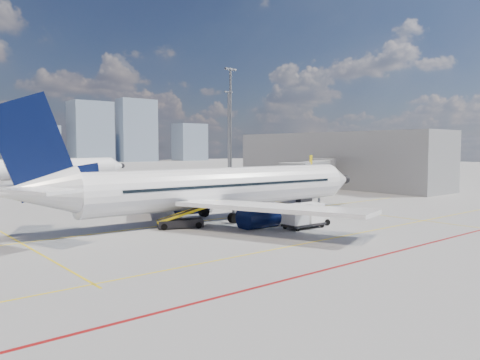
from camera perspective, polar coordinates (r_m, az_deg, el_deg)
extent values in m
plane|color=gray|center=(42.70, 5.04, -5.86)|extent=(420.00, 420.00, 0.00)
cube|color=yellow|center=(48.63, -1.63, -4.63)|extent=(60.00, 0.18, 0.01)
cube|color=yellow|center=(38.74, 11.34, -6.94)|extent=(80.00, 0.15, 0.01)
cube|color=yellow|center=(54.52, 14.07, -3.81)|extent=(0.15, 28.00, 0.01)
cube|color=yellow|center=(39.74, -25.16, -6.96)|extent=(0.15, 30.00, 0.01)
cube|color=maroon|center=(35.36, 19.00, -8.13)|extent=(90.00, 0.25, 0.01)
cube|color=#94979C|center=(69.43, 8.73, 1.15)|extent=(20.84, 13.93, 2.60)
cube|color=black|center=(69.42, 8.73, 1.31)|extent=(20.52, 13.82, 0.55)
cube|color=#94979C|center=(58.59, 6.66, 0.64)|extent=(4.49, 4.56, 3.00)
cube|color=black|center=(63.58, 7.81, -2.31)|extent=(2.20, 1.00, 0.70)
cylinder|color=slate|center=(63.45, 7.82, -1.10)|extent=(0.56, 0.56, 2.70)
cylinder|color=slate|center=(77.15, 9.90, -0.04)|extent=(0.60, 0.60, 3.90)
cylinder|color=#94979C|center=(80.62, 10.22, 1.52)|extent=(4.00, 4.00, 3.00)
cylinder|color=gray|center=(80.72, 10.20, 0.14)|extent=(2.40, 2.40, 3.90)
cube|color=yellow|center=(60.43, 8.64, 2.44)|extent=(1.26, 0.82, 1.20)
cube|color=#94979C|center=(89.30, 11.57, 2.44)|extent=(10.00, 42.00, 10.00)
cube|color=black|center=(85.61, 9.56, 2.40)|extent=(0.25, 40.00, 4.50)
cylinder|color=slate|center=(108.64, -1.15, 6.74)|extent=(0.56, 0.56, 25.00)
cube|color=slate|center=(109.98, -1.16, 13.37)|extent=(3.20, 0.40, 0.50)
cube|color=#AFB2B6|center=(109.05, -1.59, 13.45)|extent=(0.60, 0.15, 0.35)
cube|color=#AFB2B6|center=(109.79, -1.08, 13.38)|extent=(0.60, 0.15, 0.35)
cube|color=#AFB2B6|center=(110.53, -0.58, 13.32)|extent=(0.60, 0.15, 0.35)
cylinder|color=slate|center=(152.80, -1.42, 5.95)|extent=(0.56, 0.56, 25.00)
cube|color=slate|center=(153.76, -1.42, 10.68)|extent=(3.20, 0.40, 0.50)
cube|color=#AFB2B6|center=(152.83, -1.72, 10.72)|extent=(0.60, 0.15, 0.35)
cube|color=#AFB2B6|center=(153.56, -1.37, 10.69)|extent=(0.60, 0.15, 0.35)
cube|color=#AFB2B6|center=(154.31, -1.01, 10.66)|extent=(0.60, 0.15, 0.35)
cube|color=slate|center=(228.36, -24.08, 3.97)|extent=(21.31, 15.36, 17.15)
cube|color=slate|center=(237.31, -17.74, 5.58)|extent=(18.91, 12.78, 29.21)
cube|color=slate|center=(247.65, -12.43, 5.92)|extent=(19.54, 8.86, 31.96)
cube|color=slate|center=(263.93, -6.14, 4.61)|extent=(16.57, 12.16, 20.39)
cylinder|color=white|center=(47.54, -1.70, -0.83)|extent=(30.48, 5.27, 3.94)
cone|color=white|center=(59.02, 11.85, 0.03)|extent=(3.81, 4.10, 3.94)
sphere|color=black|center=(60.10, 12.74, 0.08)|extent=(1.16, 1.16, 1.11)
cone|color=white|center=(39.78, -23.83, -1.31)|extent=(6.64, 4.22, 3.94)
cube|color=black|center=(58.00, 11.01, 0.52)|extent=(1.58, 1.58, 0.46)
cube|color=white|center=(54.54, -8.57, -1.40)|extent=(12.16, 17.29, 0.58)
cube|color=white|center=(39.62, 4.18, -3.39)|extent=(11.02, 17.46, 0.58)
cylinder|color=#070F34|center=(52.38, -5.88, -2.98)|extent=(3.74, 2.48, 2.33)
cylinder|color=#070F34|center=(42.89, 2.32, -4.52)|extent=(3.74, 2.48, 2.33)
cylinder|color=#AFB2B6|center=(53.40, -4.12, -2.84)|extent=(0.46, 2.40, 2.39)
cylinder|color=#AFB2B6|center=(44.12, 4.26, -4.29)|extent=(0.46, 2.40, 2.39)
cube|color=#070F34|center=(39.63, -23.98, 3.72)|extent=(6.94, 0.63, 8.62)
cube|color=#070F34|center=(40.33, -20.52, 0.36)|extent=(5.71, 0.55, 2.18)
cube|color=white|center=(42.81, -25.38, -0.53)|extent=(5.11, 6.41, 0.22)
cube|color=white|center=(36.52, -23.29, -1.18)|extent=(4.75, 6.35, 0.22)
cylinder|color=slate|center=(56.77, 9.61, -2.53)|extent=(0.29, 0.29, 1.80)
cylinder|color=black|center=(56.83, 9.60, -3.05)|extent=(0.77, 0.31, 0.76)
cylinder|color=slate|center=(49.42, -4.42, -3.57)|extent=(0.33, 0.33, 1.60)
cylinder|color=black|center=(49.46, -4.42, -3.92)|extent=(1.03, 0.69, 1.00)
cylinder|color=slate|center=(45.12, -0.80, -4.28)|extent=(0.33, 0.33, 1.60)
cylinder|color=black|center=(45.17, -0.80, -4.66)|extent=(1.03, 0.69, 1.00)
cube|color=black|center=(49.40, -2.54, -0.30)|extent=(24.86, 1.19, 0.26)
cube|color=black|center=(46.25, 0.21, -0.59)|extent=(24.86, 1.19, 0.26)
cylinder|color=white|center=(95.78, -22.75, 1.29)|extent=(29.22, 8.71, 3.77)
cone|color=white|center=(104.13, -14.76, 1.67)|extent=(4.08, 4.31, 3.77)
sphere|color=black|center=(104.91, -14.15, 1.69)|extent=(1.23, 1.23, 1.06)
cube|color=black|center=(103.40, -15.33, 1.93)|extent=(1.68, 1.68, 0.44)
cube|color=white|center=(103.06, -25.65, 0.80)|extent=(8.77, 16.70, 0.56)
cube|color=white|center=(87.47, -21.00, 0.43)|extent=(13.08, 16.05, 0.56)
cylinder|color=#070F34|center=(100.72, -24.41, 0.09)|extent=(3.81, 2.79, 2.22)
cylinder|color=#070F34|center=(90.72, -21.38, -0.22)|extent=(3.81, 2.79, 2.22)
cylinder|color=#AFB2B6|center=(101.52, -23.47, 0.14)|extent=(0.73, 2.31, 2.28)
cylinder|color=#AFB2B6|center=(91.60, -20.37, -0.16)|extent=(0.73, 2.31, 2.28)
cylinder|color=black|center=(97.76, -23.88, -0.33)|extent=(1.10, 0.81, 1.00)
cylinder|color=black|center=(93.27, -22.54, -0.49)|extent=(1.10, 0.81, 1.00)
cylinder|color=black|center=(102.50, -16.19, -0.03)|extent=(0.80, 0.41, 0.76)
cube|color=white|center=(44.57, 9.20, -4.70)|extent=(2.64, 1.89, 0.87)
cube|color=white|center=(44.25, 8.74, -3.91)|extent=(1.38, 1.49, 0.65)
cube|color=black|center=(44.22, 8.74, -3.64)|extent=(1.26, 1.41, 0.38)
cylinder|color=black|center=(43.66, 8.67, -5.27)|extent=(0.65, 0.39, 0.61)
cylinder|color=black|center=(44.65, 7.84, -5.05)|extent=(0.65, 0.39, 0.61)
cylinder|color=black|center=(44.61, 10.55, -5.09)|extent=(0.65, 0.39, 0.61)
cylinder|color=black|center=(45.58, 9.70, -4.89)|extent=(0.65, 0.39, 0.61)
cube|color=black|center=(42.81, 7.78, -5.37)|extent=(4.10, 1.93, 0.20)
cube|color=white|center=(41.95, 6.82, -4.19)|extent=(1.80, 1.74, 1.74)
cube|color=white|center=(43.38, 8.73, -3.94)|extent=(1.80, 1.74, 1.74)
cylinder|color=black|center=(41.20, 7.02, -5.99)|extent=(0.36, 0.17, 0.36)
cylinder|color=black|center=(42.31, 5.51, -5.71)|extent=(0.36, 0.17, 0.36)
cylinder|color=black|center=(43.43, 9.97, -5.50)|extent=(0.36, 0.17, 0.36)
cylinder|color=black|center=(44.49, 8.47, -5.26)|extent=(0.36, 0.17, 0.36)
cube|color=black|center=(42.86, -7.30, -5.25)|extent=(4.30, 2.92, 0.68)
cube|color=black|center=(42.84, -6.29, -3.87)|extent=(5.71, 3.16, 1.78)
cube|color=yellow|center=(43.36, -6.42, -3.78)|extent=(5.38, 2.35, 1.86)
cube|color=yellow|center=(42.33, -6.16, -3.97)|extent=(5.38, 2.35, 1.86)
cylinder|color=black|center=(42.01, -9.24, -5.66)|extent=(0.62, 0.44, 0.58)
cylinder|color=black|center=(43.33, -9.47, -5.37)|extent=(0.62, 0.44, 0.58)
cylinder|color=black|center=(42.51, -5.08, -5.51)|extent=(0.62, 0.44, 0.58)
cylinder|color=black|center=(43.82, -5.44, -5.23)|extent=(0.62, 0.44, 0.58)
imported|color=gold|center=(44.67, 9.70, -4.48)|extent=(0.49, 0.63, 1.52)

